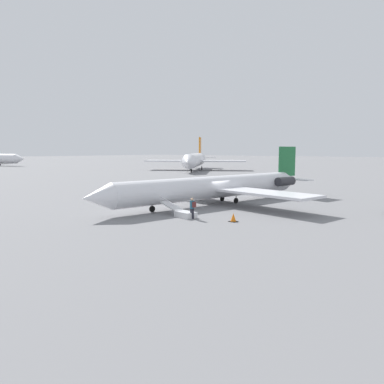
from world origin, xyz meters
TOP-DOWN VIEW (x-y plane):
  - ground_plane at (0.00, 0.00)m, footprint 600.00×600.00m
  - airplane_main at (-0.85, 0.16)m, footprint 29.12×22.49m
  - airplane_far_center at (-50.66, -42.81)m, footprint 34.18×26.81m
  - boarding_stairs at (7.66, 2.32)m, footprint 1.72×4.13m
  - passenger at (7.86, 3.56)m, footprint 0.38×0.56m
  - traffic_cone_near_stairs at (6.77, 6.85)m, footprint 0.61×0.61m

SIDE VIEW (x-z plane):
  - ground_plane at x=0.00m, z-range 0.00..0.00m
  - traffic_cone_near_stairs at x=6.77m, z-range -0.02..0.65m
  - boarding_stairs at x=7.66m, z-range -0.43..1.14m
  - passenger at x=7.86m, z-range 0.13..1.87m
  - airplane_main at x=-0.85m, z-range -1.22..4.85m
  - airplane_far_center at x=-50.66m, z-range -1.95..7.75m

